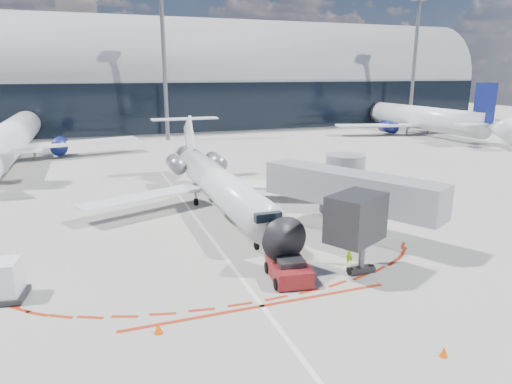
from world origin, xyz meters
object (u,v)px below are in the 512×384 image
object	(u,v)px
uld_container	(1,281)
regional_jet	(216,181)
pushback_tug	(289,270)
ramp_worker	(349,253)

from	to	relation	value
uld_container	regional_jet	bearing A→B (deg)	48.47
pushback_tug	uld_container	xyz separation A→B (m)	(-14.72, 2.79, 0.45)
pushback_tug	ramp_worker	distance (m)	4.24
regional_jet	pushback_tug	world-z (taller)	regional_jet
pushback_tug	uld_container	distance (m)	14.99
pushback_tug	uld_container	world-z (taller)	uld_container
pushback_tug	regional_jet	bearing A→B (deg)	98.73
uld_container	pushback_tug	bearing A→B (deg)	-2.39
regional_jet	pushback_tug	bearing A→B (deg)	-89.35
regional_jet	pushback_tug	size ratio (longest dim) A/B	5.39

